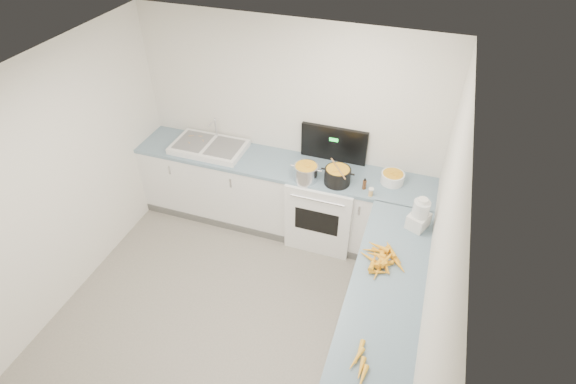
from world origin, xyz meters
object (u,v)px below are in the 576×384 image
(stove, at_px, (324,205))
(black_pot, at_px, (337,177))
(extract_bottle, at_px, (364,185))
(spice_jar, at_px, (371,193))
(sink, at_px, (209,147))
(steel_pot, at_px, (306,173))
(food_processor, at_px, (420,215))
(mixing_bowl, at_px, (392,178))

(stove, bearing_deg, black_pot, -40.72)
(black_pot, relative_size, extract_bottle, 2.68)
(extract_bottle, height_order, spice_jar, extract_bottle)
(sink, xyz_separation_m, black_pot, (1.60, -0.15, 0.04))
(sink, bearing_deg, steel_pot, -8.58)
(steel_pot, bearing_deg, extract_bottle, 3.35)
(food_processor, bearing_deg, spice_jar, 147.77)
(extract_bottle, relative_size, food_processor, 0.31)
(mixing_bowl, bearing_deg, food_processor, -61.87)
(sink, xyz_separation_m, extract_bottle, (1.90, -0.15, 0.01))
(mixing_bowl, relative_size, food_processor, 0.73)
(sink, relative_size, food_processor, 2.52)
(stove, xyz_separation_m, sink, (-1.45, 0.02, 0.50))
(sink, height_order, steel_pot, sink)
(extract_bottle, xyz_separation_m, food_processor, (0.60, -0.42, 0.09))
(stove, bearing_deg, mixing_bowl, 5.51)
(spice_jar, height_order, food_processor, food_processor)
(stove, bearing_deg, steel_pot, -136.42)
(black_pot, distance_m, spice_jar, 0.40)
(stove, height_order, steel_pot, stove)
(steel_pot, relative_size, spice_jar, 3.36)
(black_pot, distance_m, extract_bottle, 0.30)
(black_pot, height_order, spice_jar, black_pot)
(extract_bottle, bearing_deg, food_processor, -35.04)
(stove, relative_size, food_processor, 3.98)
(stove, relative_size, mixing_bowl, 5.44)
(stove, distance_m, mixing_bowl, 0.89)
(steel_pot, bearing_deg, spice_jar, -4.79)
(mixing_bowl, bearing_deg, spice_jar, -119.96)
(steel_pot, xyz_separation_m, black_pot, (0.34, 0.04, 0.00))
(sink, distance_m, extract_bottle, 1.91)
(steel_pot, distance_m, mixing_bowl, 0.93)
(extract_bottle, bearing_deg, sink, 175.37)
(stove, xyz_separation_m, extract_bottle, (0.45, -0.14, 0.52))
(black_pot, relative_size, mixing_bowl, 1.12)
(steel_pot, distance_m, black_pot, 0.34)
(steel_pot, distance_m, extract_bottle, 0.64)
(spice_jar, bearing_deg, steel_pot, 175.21)
(steel_pot, height_order, extract_bottle, steel_pot)
(black_pot, xyz_separation_m, mixing_bowl, (0.56, 0.20, -0.02))
(stove, distance_m, black_pot, 0.58)
(sink, distance_m, spice_jar, 2.00)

